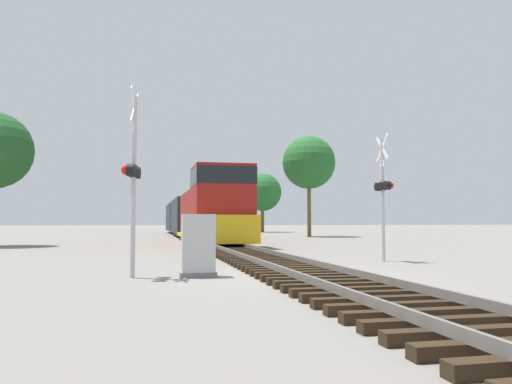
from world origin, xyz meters
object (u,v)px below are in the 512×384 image
tree_deep_background (262,192)px  crossing_signal_far (383,189)px  crossing_signal_near (132,173)px  relay_cabinet (198,246)px  freight_train (191,216)px  tree_mid_background (309,163)px

tree_deep_background → crossing_signal_far: bearing=-98.2°
crossing_signal_near → relay_cabinet: 2.41m
crossing_signal_far → tree_deep_background: bearing=-7.1°
freight_train → tree_deep_background: 23.25m
crossing_signal_far → tree_mid_background: 29.46m
crossing_signal_near → tree_mid_background: (15.08, 31.69, 4.34)m
relay_cabinet → tree_mid_background: tree_mid_background is taller
freight_train → crossing_signal_near: crossing_signal_near is taller
relay_cabinet → tree_mid_background: size_ratio=0.17×
tree_mid_background → tree_deep_background: 20.66m
crossing_signal_far → relay_cabinet: (-6.75, -3.44, -1.73)m
crossing_signal_near → relay_cabinet: crossing_signal_near is taller
crossing_signal_far → crossing_signal_near: bearing=112.8°
freight_train → tree_mid_background: tree_mid_background is taller
relay_cabinet → tree_mid_background: 35.07m
freight_train → tree_deep_background: bearing=60.9°
crossing_signal_near → relay_cabinet: bearing=95.8°
crossing_signal_near → tree_mid_background: bearing=164.1°
freight_train → tree_mid_background: size_ratio=4.74×
freight_train → crossing_signal_near: (-4.20, -32.20, 0.70)m
crossing_signal_near → tree_deep_background: size_ratio=0.59×
relay_cabinet → tree_mid_background: bearing=67.0°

